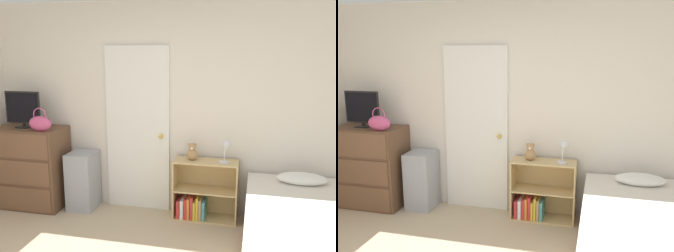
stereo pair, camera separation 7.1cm
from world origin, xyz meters
The scene contains 10 objects.
wall_back centered at (0.00, 2.29, 1.27)m, with size 10.00×0.06×2.55m.
door_closed centered at (-0.22, 2.24, 1.01)m, with size 0.80×0.09×2.03m.
dresser centered at (-1.56, 1.98, 0.51)m, with size 0.85×0.52×1.02m.
tv centered at (-1.62, 1.96, 1.26)m, with size 0.46×0.16×0.45m.
handbag centered at (-1.30, 1.82, 1.12)m, with size 0.29×0.11×0.28m.
storage_bin centered at (-0.89, 2.05, 0.36)m, with size 0.32×0.38×0.72m.
bookshelf centered at (0.59, 2.09, 0.27)m, with size 0.75×0.31×0.71m.
teddy_bear centered at (0.49, 2.09, 0.80)m, with size 0.13×0.13×0.20m.
desk_lamp centered at (0.88, 2.04, 0.91)m, with size 0.13×0.13×0.28m.
bed centered at (1.70, 1.30, 0.29)m, with size 1.17×1.89×0.68m.
Camera 1 is at (1.17, -2.06, 1.98)m, focal length 40.00 mm.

